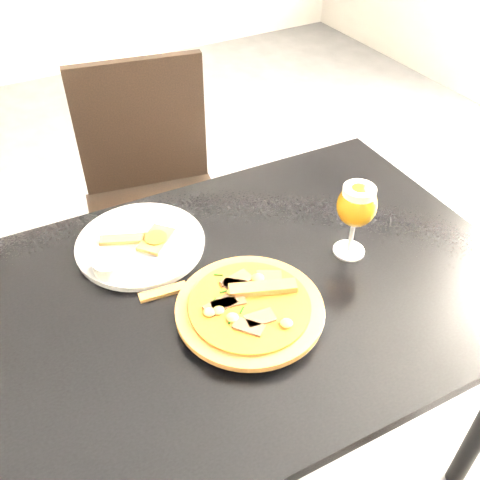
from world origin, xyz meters
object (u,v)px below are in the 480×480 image
dining_table (240,315)px  beer_glass (357,206)px  chair_far (156,200)px  pizza (250,307)px

dining_table → beer_glass: 0.35m
dining_table → beer_glass: bearing=-2.3°
chair_far → beer_glass: 0.82m
chair_far → pizza: chair_far is taller
pizza → beer_glass: size_ratio=1.63×
chair_far → pizza: 0.80m
chair_far → beer_glass: size_ratio=5.19×
dining_table → pizza: pizza is taller
chair_far → beer_glass: bearing=-61.7°
dining_table → beer_glass: (0.27, -0.02, 0.22)m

